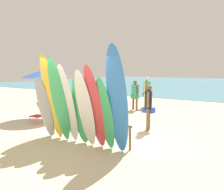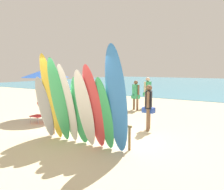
{
  "view_description": "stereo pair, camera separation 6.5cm",
  "coord_description": "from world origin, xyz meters",
  "px_view_note": "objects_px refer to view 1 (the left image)",
  "views": [
    {
      "loc": [
        4.33,
        -5.43,
        2.2
      ],
      "look_at": [
        0.0,
        1.38,
        1.29
      ],
      "focal_mm": 37.55,
      "sensor_mm": 36.0,
      "label": 1
    },
    {
      "loc": [
        4.38,
        -5.39,
        2.2
      ],
      "look_at": [
        0.0,
        1.38,
        1.29
      ],
      "focal_mm": 37.55,
      "sensor_mm": 36.0,
      "label": 2
    }
  ],
  "objects_px": {
    "surfboard_white_3": "(68,104)",
    "beachgoer_by_water": "(135,93)",
    "beach_chair_red": "(70,105)",
    "beach_chair_blue": "(75,110)",
    "surfboard_green_7": "(105,114)",
    "surfboard_green_4": "(80,111)",
    "surfboard_green_2": "(59,101)",
    "beachgoer_midbeach": "(149,104)",
    "surfboard_red_6": "(94,108)",
    "beachgoer_photographing": "(147,90)",
    "surfboard_grey_0": "(45,108)",
    "beach_chair_striped": "(40,112)",
    "surfboard_rack": "(87,124)",
    "surfboard_white_5": "(85,109)",
    "surfboard_yellow_1": "(52,98)",
    "beach_umbrella": "(45,73)",
    "surfboard_blue_8": "(117,101)"
  },
  "relations": [
    {
      "from": "surfboard_white_3",
      "to": "beachgoer_by_water",
      "type": "relative_size",
      "value": 1.52
    },
    {
      "from": "beach_chair_red",
      "to": "beach_chair_blue",
      "type": "distance_m",
      "value": 1.48
    },
    {
      "from": "surfboard_green_7",
      "to": "surfboard_green_4",
      "type": "bearing_deg",
      "value": -178.4
    },
    {
      "from": "surfboard_green_2",
      "to": "beachgoer_midbeach",
      "type": "distance_m",
      "value": 3.22
    },
    {
      "from": "surfboard_green_7",
      "to": "beachgoer_midbeach",
      "type": "bearing_deg",
      "value": 93.37
    },
    {
      "from": "surfboard_red_6",
      "to": "beachgoer_photographing",
      "type": "xyz_separation_m",
      "value": [
        -1.67,
        7.16,
        -0.18
      ]
    },
    {
      "from": "surfboard_green_4",
      "to": "surfboard_red_6",
      "type": "xyz_separation_m",
      "value": [
        0.58,
        -0.11,
        0.16
      ]
    },
    {
      "from": "surfboard_grey_0",
      "to": "surfboard_red_6",
      "type": "height_order",
      "value": "surfboard_red_6"
    },
    {
      "from": "beachgoer_midbeach",
      "to": "beach_chair_blue",
      "type": "distance_m",
      "value": 3.32
    },
    {
      "from": "beach_chair_striped",
      "to": "surfboard_white_3",
      "type": "bearing_deg",
      "value": -31.52
    },
    {
      "from": "surfboard_green_7",
      "to": "beachgoer_midbeach",
      "type": "relative_size",
      "value": 1.26
    },
    {
      "from": "surfboard_rack",
      "to": "surfboard_green_7",
      "type": "bearing_deg",
      "value": -24.23
    },
    {
      "from": "beach_chair_blue",
      "to": "surfboard_white_5",
      "type": "bearing_deg",
      "value": -29.04
    },
    {
      "from": "surfboard_green_7",
      "to": "beach_chair_striped",
      "type": "distance_m",
      "value": 4.4
    },
    {
      "from": "surfboard_green_2",
      "to": "beachgoer_midbeach",
      "type": "bearing_deg",
      "value": 60.99
    },
    {
      "from": "surfboard_yellow_1",
      "to": "beachgoer_midbeach",
      "type": "distance_m",
      "value": 3.39
    },
    {
      "from": "surfboard_red_6",
      "to": "beach_chair_red",
      "type": "xyz_separation_m",
      "value": [
        -4.03,
        3.44,
        -0.74
      ]
    },
    {
      "from": "surfboard_grey_0",
      "to": "beach_chair_striped",
      "type": "xyz_separation_m",
      "value": [
        -1.89,
        1.43,
        -0.56
      ]
    },
    {
      "from": "surfboard_green_4",
      "to": "beachgoer_by_water",
      "type": "height_order",
      "value": "surfboard_green_4"
    },
    {
      "from": "beach_chair_blue",
      "to": "beachgoer_by_water",
      "type": "bearing_deg",
      "value": 89.89
    },
    {
      "from": "surfboard_rack",
      "to": "surfboard_white_5",
      "type": "height_order",
      "value": "surfboard_white_5"
    },
    {
      "from": "beach_chair_striped",
      "to": "beachgoer_photographing",
      "type": "bearing_deg",
      "value": 64.36
    },
    {
      "from": "surfboard_red_6",
      "to": "beachgoer_by_water",
      "type": "height_order",
      "value": "surfboard_red_6"
    },
    {
      "from": "beach_umbrella",
      "to": "surfboard_rack",
      "type": "bearing_deg",
      "value": -24.64
    },
    {
      "from": "surfboard_yellow_1",
      "to": "surfboard_blue_8",
      "type": "xyz_separation_m",
      "value": [
        2.29,
        0.04,
        0.08
      ]
    },
    {
      "from": "surfboard_rack",
      "to": "surfboard_grey_0",
      "type": "bearing_deg",
      "value": -160.71
    },
    {
      "from": "surfboard_blue_8",
      "to": "beachgoer_by_water",
      "type": "distance_m",
      "value": 6.66
    },
    {
      "from": "surfboard_green_2",
      "to": "surfboard_red_6",
      "type": "distance_m",
      "value": 1.26
    },
    {
      "from": "beachgoer_photographing",
      "to": "beachgoer_by_water",
      "type": "distance_m",
      "value": 1.06
    },
    {
      "from": "beachgoer_by_water",
      "to": "beach_chair_blue",
      "type": "bearing_deg",
      "value": -77.31
    },
    {
      "from": "surfboard_red_6",
      "to": "beachgoer_midbeach",
      "type": "height_order",
      "value": "surfboard_red_6"
    },
    {
      "from": "surfboard_yellow_1",
      "to": "surfboard_white_3",
      "type": "distance_m",
      "value": 0.64
    },
    {
      "from": "surfboard_rack",
      "to": "surfboard_red_6",
      "type": "xyz_separation_m",
      "value": [
        0.62,
        -0.47,
        0.62
      ]
    },
    {
      "from": "surfboard_rack",
      "to": "surfboard_grey_0",
      "type": "height_order",
      "value": "surfboard_grey_0"
    },
    {
      "from": "beachgoer_midbeach",
      "to": "beachgoer_photographing",
      "type": "distance_m",
      "value": 4.91
    },
    {
      "from": "surfboard_white_3",
      "to": "beach_chair_red",
      "type": "relative_size",
      "value": 2.88
    },
    {
      "from": "surfboard_green_2",
      "to": "surfboard_green_4",
      "type": "xyz_separation_m",
      "value": [
        0.68,
        0.16,
        -0.26
      ]
    },
    {
      "from": "surfboard_grey_0",
      "to": "surfboard_green_2",
      "type": "height_order",
      "value": "surfboard_green_2"
    },
    {
      "from": "surfboard_green_4",
      "to": "surfboard_blue_8",
      "type": "distance_m",
      "value": 1.35
    },
    {
      "from": "surfboard_white_5",
      "to": "beachgoer_by_water",
      "type": "height_order",
      "value": "surfboard_white_5"
    },
    {
      "from": "surfboard_green_4",
      "to": "surfboard_blue_8",
      "type": "xyz_separation_m",
      "value": [
        1.29,
        -0.1,
        0.4
      ]
    },
    {
      "from": "surfboard_grey_0",
      "to": "beach_umbrella",
      "type": "relative_size",
      "value": 0.93
    },
    {
      "from": "beach_chair_blue",
      "to": "beach_chair_striped",
      "type": "xyz_separation_m",
      "value": [
        -0.94,
        -1.07,
        -0.0
      ]
    },
    {
      "from": "surfboard_green_4",
      "to": "beach_chair_red",
      "type": "xyz_separation_m",
      "value": [
        -3.45,
        3.33,
        -0.57
      ]
    },
    {
      "from": "surfboard_yellow_1",
      "to": "surfboard_white_3",
      "type": "xyz_separation_m",
      "value": [
        0.62,
        0.04,
        -0.15
      ]
    },
    {
      "from": "surfboard_white_5",
      "to": "beachgoer_by_water",
      "type": "bearing_deg",
      "value": 107.81
    },
    {
      "from": "beach_chair_blue",
      "to": "beach_umbrella",
      "type": "distance_m",
      "value": 2.14
    },
    {
      "from": "surfboard_green_7",
      "to": "beach_chair_striped",
      "type": "height_order",
      "value": "surfboard_green_7"
    },
    {
      "from": "surfboard_rack",
      "to": "surfboard_blue_8",
      "type": "bearing_deg",
      "value": -19.28
    },
    {
      "from": "surfboard_yellow_1",
      "to": "beachgoer_midbeach",
      "type": "bearing_deg",
      "value": 53.45
    }
  ]
}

